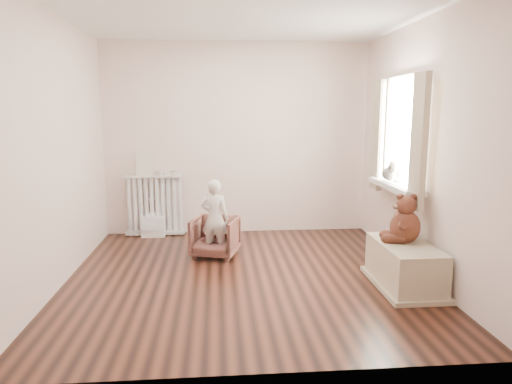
{
  "coord_description": "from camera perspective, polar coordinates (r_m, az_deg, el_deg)",
  "views": [
    {
      "loc": [
        -0.27,
        -4.49,
        1.68
      ],
      "look_at": [
        0.15,
        0.45,
        0.8
      ],
      "focal_mm": 32.0,
      "sensor_mm": 36.0,
      "label": 1
    }
  ],
  "objects": [
    {
      "name": "child",
      "position": [
        5.26,
        -5.17,
        -3.26
      ],
      "size": [
        0.38,
        0.3,
        0.9
      ],
      "primitive_type": "imported",
      "rotation": [
        0.0,
        0.0,
        2.85
      ],
      "color": "silver",
      "rests_on": "armchair"
    },
    {
      "name": "curtain_right",
      "position": [
        5.7,
        14.94,
        6.81
      ],
      "size": [
        0.06,
        0.26,
        1.3
      ],
      "primitive_type": "cube",
      "color": "#BEB191",
      "rests_on": "right_wall"
    },
    {
      "name": "toy_bench",
      "position": [
        4.69,
        18.07,
        -8.83
      ],
      "size": [
        0.48,
        0.91,
        0.43
      ],
      "primitive_type": "cube",
      "color": "#C4B795",
      "rests_on": "floor"
    },
    {
      "name": "ceiling",
      "position": [
        4.59,
        -1.5,
        21.64
      ],
      "size": [
        3.6,
        3.6,
        0.01
      ],
      "primitive_type": "cube",
      "color": "white",
      "rests_on": "ground"
    },
    {
      "name": "curtain_left",
      "position": [
        4.64,
        19.69,
        5.91
      ],
      "size": [
        0.06,
        0.26,
        1.3
      ],
      "primitive_type": "cube",
      "color": "#BEB191",
      "rests_on": "right_wall"
    },
    {
      "name": "window",
      "position": [
        5.2,
        18.24,
        7.04
      ],
      "size": [
        0.03,
        0.9,
        1.1
      ],
      "primitive_type": "cube",
      "color": "white",
      "rests_on": "right_wall"
    },
    {
      "name": "teddy_bear",
      "position": [
        4.63,
        18.21,
        -3.03
      ],
      "size": [
        0.44,
        0.38,
        0.47
      ],
      "primitive_type": null,
      "rotation": [
        0.0,
        0.0,
        -0.25
      ],
      "color": "#3E1C12",
      "rests_on": "toy_bench"
    },
    {
      "name": "plush_cat",
      "position": [
        5.33,
        16.43,
        2.33
      ],
      "size": [
        0.21,
        0.3,
        0.24
      ],
      "primitive_type": null,
      "rotation": [
        0.0,
        0.0,
        -0.13
      ],
      "color": "#666056",
      "rests_on": "window_sill"
    },
    {
      "name": "armchair",
      "position": [
        5.37,
        -5.12,
        -5.61
      ],
      "size": [
        0.62,
        0.63,
        0.47
      ],
      "primitive_type": "imported",
      "rotation": [
        0.0,
        0.0,
        -0.3
      ],
      "color": "brown",
      "rests_on": "floor"
    },
    {
      "name": "right_wall",
      "position": [
        4.96,
        19.92,
        5.08
      ],
      "size": [
        0.02,
        3.6,
        2.6
      ],
      "primitive_type": "cube",
      "color": "white",
      "rests_on": "ground"
    },
    {
      "name": "floor",
      "position": [
        4.8,
        -1.35,
        -10.42
      ],
      "size": [
        3.6,
        3.6,
        0.01
      ],
      "primitive_type": "cube",
      "color": "black",
      "rests_on": "ground"
    },
    {
      "name": "radiator",
      "position": [
        6.36,
        -12.52,
        -1.89
      ],
      "size": [
        0.79,
        0.15,
        0.84
      ],
      "primitive_type": "cube",
      "color": "silver",
      "rests_on": "floor"
    },
    {
      "name": "tin_a",
      "position": [
        6.27,
        -11.93,
        2.4
      ],
      "size": [
        0.1,
        0.1,
        0.06
      ],
      "primitive_type": "cylinder",
      "color": "#A59E8C",
      "rests_on": "radiator"
    },
    {
      "name": "window_sill",
      "position": [
        5.23,
        16.99,
        0.72
      ],
      "size": [
        0.22,
        1.1,
        0.06
      ],
      "primitive_type": "cube",
      "color": "silver",
      "rests_on": "right_wall"
    },
    {
      "name": "paper_doll",
      "position": [
        6.28,
        -13.88,
        3.6
      ],
      "size": [
        0.2,
        0.02,
        0.34
      ],
      "primitive_type": "cube",
      "color": "beige",
      "rests_on": "radiator"
    },
    {
      "name": "back_wall",
      "position": [
        6.3,
        -2.42,
        6.6
      ],
      "size": [
        3.6,
        0.02,
        2.6
      ],
      "primitive_type": "cube",
      "color": "white",
      "rests_on": "ground"
    },
    {
      "name": "front_wall",
      "position": [
        2.73,
        0.87,
        2.11
      ],
      "size": [
        3.6,
        0.02,
        2.6
      ],
      "primitive_type": "cube",
      "color": "white",
      "rests_on": "ground"
    },
    {
      "name": "left_wall",
      "position": [
        4.76,
        -23.69,
        4.65
      ],
      "size": [
        0.02,
        3.6,
        2.6
      ],
      "primitive_type": "cube",
      "color": "white",
      "rests_on": "ground"
    },
    {
      "name": "toy_vanity",
      "position": [
        6.36,
        -12.71,
        -2.96
      ],
      "size": [
        0.31,
        0.22,
        0.49
      ],
      "primitive_type": "cube",
      "color": "silver",
      "rests_on": "floor"
    },
    {
      "name": "tin_b",
      "position": [
        6.25,
        -10.29,
        2.37
      ],
      "size": [
        0.09,
        0.09,
        0.05
      ],
      "primitive_type": "cylinder",
      "color": "#A59E8C",
      "rests_on": "radiator"
    }
  ]
}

